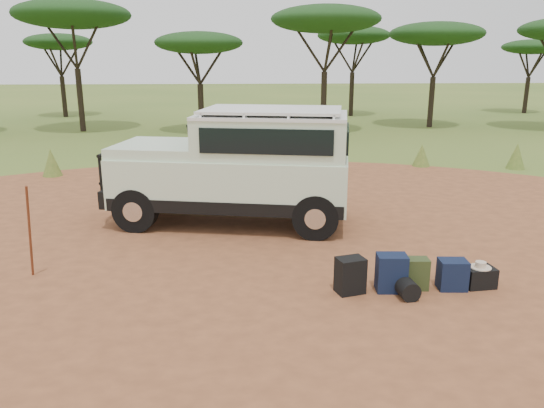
{
  "coord_description": "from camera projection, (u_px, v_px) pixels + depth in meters",
  "views": [
    {
      "loc": [
        -0.19,
        -8.28,
        3.55
      ],
      "look_at": [
        0.4,
        0.96,
        1.0
      ],
      "focal_mm": 35.0,
      "sensor_mm": 36.0,
      "label": 1
    }
  ],
  "objects": [
    {
      "name": "ground",
      "position": [
        252.0,
        277.0,
        8.92
      ],
      "size": [
        140.0,
        140.0,
        0.0
      ],
      "primitive_type": "plane",
      "color": "#4A6825",
      "rests_on": "ground"
    },
    {
      "name": "dirt_clearing",
      "position": [
        252.0,
        276.0,
        8.92
      ],
      "size": [
        23.0,
        23.0,
        0.01
      ],
      "primitive_type": "cylinder",
      "color": "#9B5832",
      "rests_on": "ground"
    },
    {
      "name": "grass_fringe",
      "position": [
        248.0,
        159.0,
        17.16
      ],
      "size": [
        36.6,
        1.6,
        0.9
      ],
      "color": "#4A6825",
      "rests_on": "ground"
    },
    {
      "name": "acacia_treeline",
      "position": [
        255.0,
        31.0,
        26.73
      ],
      "size": [
        46.7,
        13.2,
        6.26
      ],
      "color": "black",
      "rests_on": "ground"
    },
    {
      "name": "safari_vehicle",
      "position": [
        239.0,
        169.0,
        11.53
      ],
      "size": [
        5.5,
        3.02,
        2.54
      ],
      "rotation": [
        0.0,
        0.0,
        -0.2
      ],
      "color": "silver",
      "rests_on": "ground"
    },
    {
      "name": "walking_staff",
      "position": [
        30.0,
        232.0,
        8.6
      ],
      "size": [
        0.27,
        0.41,
        1.64
      ],
      "primitive_type": "cylinder",
      "rotation": [
        0.25,
        0.0,
        0.55
      ],
      "color": "maroon",
      "rests_on": "ground"
    },
    {
      "name": "backpack_black",
      "position": [
        350.0,
        276.0,
        8.24
      ],
      "size": [
        0.49,
        0.41,
        0.58
      ],
      "primitive_type": "cube",
      "rotation": [
        0.0,
        0.0,
        0.27
      ],
      "color": "black",
      "rests_on": "ground"
    },
    {
      "name": "backpack_navy",
      "position": [
        391.0,
        273.0,
        8.3
      ],
      "size": [
        0.48,
        0.36,
        0.6
      ],
      "primitive_type": "cube",
      "rotation": [
        0.0,
        0.0,
        -0.07
      ],
      "color": "#111836",
      "rests_on": "ground"
    },
    {
      "name": "backpack_olive",
      "position": [
        416.0,
        274.0,
        8.39
      ],
      "size": [
        0.38,
        0.29,
        0.51
      ],
      "primitive_type": "cube",
      "rotation": [
        0.0,
        0.0,
        -0.06
      ],
      "color": "#35421E",
      "rests_on": "ground"
    },
    {
      "name": "duffel_navy",
      "position": [
        452.0,
        275.0,
        8.38
      ],
      "size": [
        0.46,
        0.36,
        0.49
      ],
      "primitive_type": "cube",
      "rotation": [
        0.0,
        0.0,
        -0.07
      ],
      "color": "#111836",
      "rests_on": "ground"
    },
    {
      "name": "hard_case",
      "position": [
        479.0,
        277.0,
        8.48
      ],
      "size": [
        0.5,
        0.38,
        0.33
      ],
      "primitive_type": "cube",
      "rotation": [
        0.0,
        0.0,
        0.1
      ],
      "color": "black",
      "rests_on": "ground"
    },
    {
      "name": "stuff_sack",
      "position": [
        408.0,
        290.0,
        8.06
      ],
      "size": [
        0.33,
        0.33,
        0.31
      ],
      "primitive_type": "cylinder",
      "rotation": [
        1.57,
        0.0,
        0.09
      ],
      "color": "black",
      "rests_on": "ground"
    },
    {
      "name": "safari_hat",
      "position": [
        481.0,
        265.0,
        8.42
      ],
      "size": [
        0.34,
        0.34,
        0.1
      ],
      "color": "#CAB497",
      "rests_on": "hard_case"
    }
  ]
}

